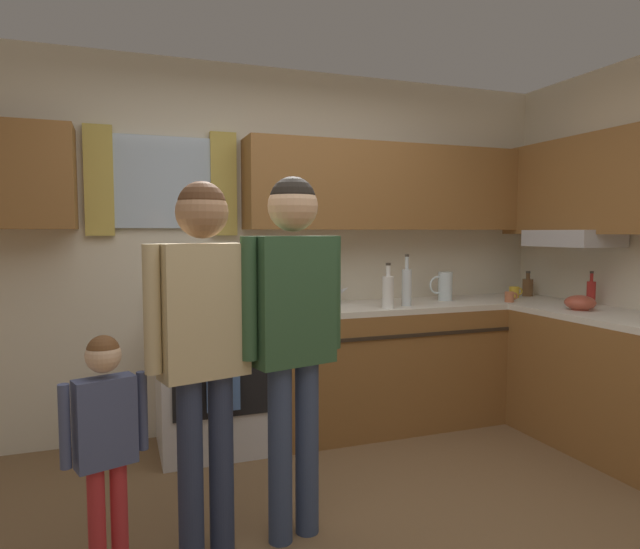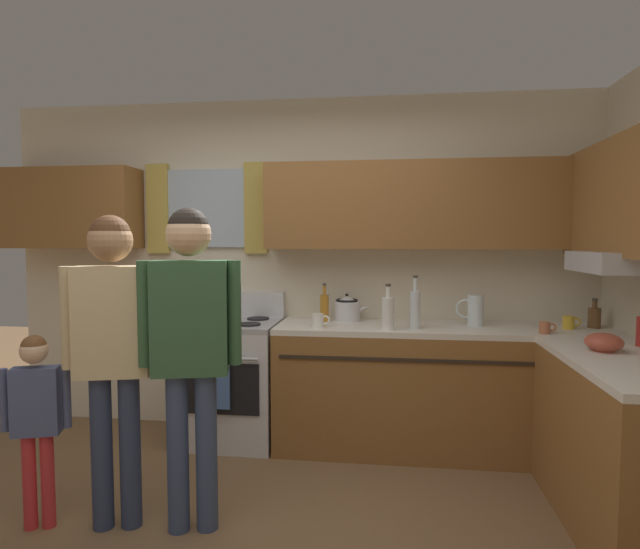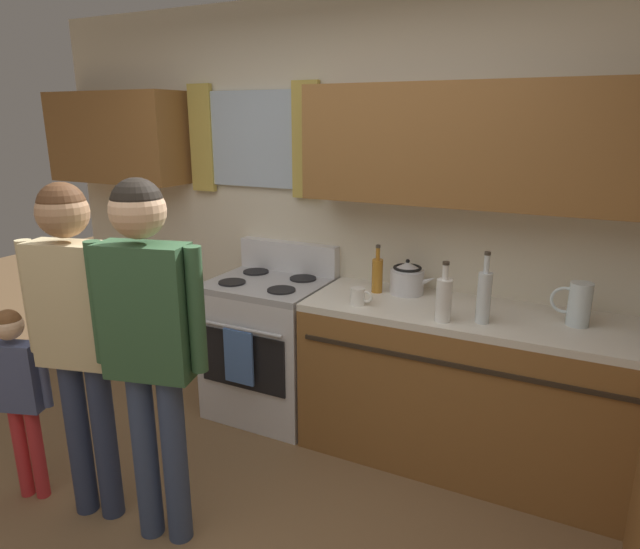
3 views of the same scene
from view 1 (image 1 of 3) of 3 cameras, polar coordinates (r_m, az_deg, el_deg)
back_wall_unit at (r=4.02m, az=-4.83°, el=5.09°), size 4.60×0.42×2.60m
kitchen_counter_run at (r=4.18m, az=16.17°, el=-9.26°), size 2.34×1.88×0.90m
stove_oven at (r=3.77m, az=-10.89°, el=-10.39°), size 0.71×0.67×1.10m
bottle_oil_amber at (r=3.93m, az=-1.14°, el=-1.68°), size 0.06×0.06×0.29m
bottle_sauce_red at (r=4.42m, az=26.18°, el=-1.66°), size 0.06×0.06×0.25m
bottle_milk_white at (r=3.83m, az=7.03°, el=-1.70°), size 0.08×0.08×0.31m
bottle_tall_clear at (r=3.98m, az=8.93°, el=-1.19°), size 0.07×0.07×0.37m
bottle_squat_brown at (r=4.85m, az=20.64°, el=-1.18°), size 0.08×0.08×0.21m
mug_mustard_yellow at (r=4.69m, az=19.44°, el=-1.73°), size 0.12×0.08×0.09m
mug_ceramic_white at (r=3.69m, az=0.03°, el=-3.02°), size 0.13×0.08×0.09m
cup_terracotta at (r=4.39m, az=19.01°, el=-2.19°), size 0.11×0.07×0.08m
stovetop_kettle at (r=4.04m, az=0.81°, el=-1.70°), size 0.27×0.20×0.21m
water_pitcher at (r=4.35m, az=12.71°, el=-1.17°), size 0.19×0.11×0.22m
mixing_bowl at (r=4.12m, az=25.25°, el=-2.68°), size 0.20×0.20×0.10m
adult_holding_child at (r=2.41m, az=-11.90°, el=-5.10°), size 0.49×0.24×1.64m
adult_in_plaid at (r=2.52m, az=-2.78°, el=-4.09°), size 0.50×0.25×1.67m
small_child at (r=2.42m, az=-21.26°, el=-14.78°), size 0.33×0.16×1.02m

